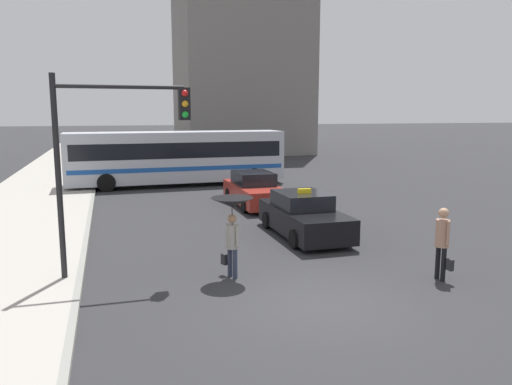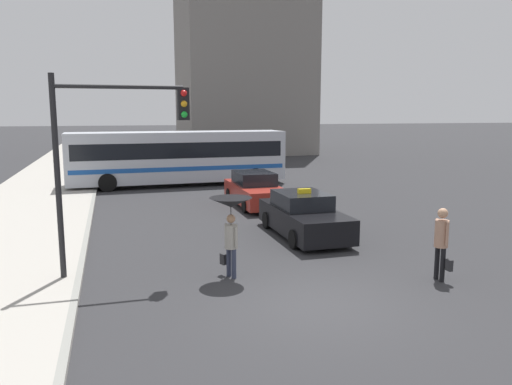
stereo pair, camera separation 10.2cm
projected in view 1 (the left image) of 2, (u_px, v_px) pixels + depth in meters
The scene contains 8 objects.
ground_plane at pixel (318, 305), 10.86m from camera, with size 300.00×300.00×0.00m, color #2D2D30.
taxi at pixel (303, 216), 16.83m from camera, with size 1.91×4.54×1.62m.
sedan_red at pixel (254, 190), 22.32m from camera, with size 1.91×4.72×1.49m.
city_bus at pixel (177, 156), 28.28m from camera, with size 12.16×2.94×3.05m.
pedestrian_with_umbrella at pixel (232, 214), 12.41m from camera, with size 1.07×1.07×2.05m.
pedestrian_man at pixel (442, 238), 12.30m from camera, with size 0.34×0.62×1.83m.
traffic_light at pixel (115, 138), 12.10m from camera, with size 3.25×0.38×5.05m.
building_tower_near at pixel (241, 20), 49.68m from camera, with size 12.38×10.98×26.41m.
Camera 1 is at (-4.24, -9.52, 4.16)m, focal length 35.00 mm.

